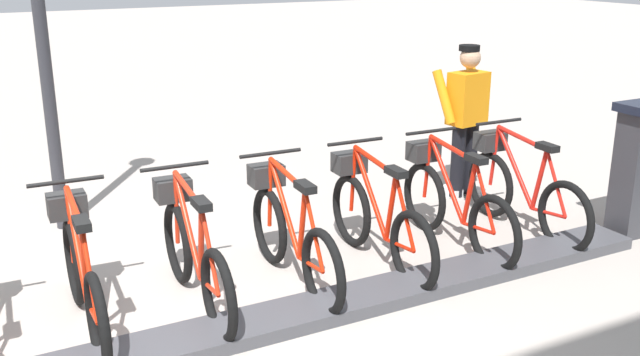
% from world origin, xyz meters
% --- Properties ---
extents(dock_rail_base, '(0.44, 8.97, 0.10)m').
position_xyz_m(dock_rail_base, '(0.00, 0.00, 0.05)').
color(dock_rail_base, '#47474C').
rests_on(dock_rail_base, ground).
extents(payment_kiosk, '(0.36, 0.52, 1.28)m').
position_xyz_m(payment_kiosk, '(0.05, -4.79, 0.67)').
color(payment_kiosk, '#38383D').
rests_on(payment_kiosk, ground).
extents(bike_docked_0, '(1.72, 0.54, 1.02)m').
position_xyz_m(bike_docked_0, '(0.62, -3.89, 0.43)').
color(bike_docked_0, black).
rests_on(bike_docked_0, ground).
extents(bike_docked_1, '(1.72, 0.54, 1.02)m').
position_xyz_m(bike_docked_1, '(0.62, -3.07, 0.43)').
color(bike_docked_1, black).
rests_on(bike_docked_1, ground).
extents(bike_docked_2, '(1.72, 0.54, 1.02)m').
position_xyz_m(bike_docked_2, '(0.62, -2.25, 0.43)').
color(bike_docked_2, black).
rests_on(bike_docked_2, ground).
extents(bike_docked_3, '(1.72, 0.54, 1.02)m').
position_xyz_m(bike_docked_3, '(0.62, -1.44, 0.43)').
color(bike_docked_3, black).
rests_on(bike_docked_3, ground).
extents(bike_docked_4, '(1.72, 0.54, 1.02)m').
position_xyz_m(bike_docked_4, '(0.62, -0.62, 0.43)').
color(bike_docked_4, black).
rests_on(bike_docked_4, ground).
extents(bike_docked_5, '(1.72, 0.54, 1.02)m').
position_xyz_m(bike_docked_5, '(0.62, 0.20, 0.43)').
color(bike_docked_5, black).
rests_on(bike_docked_5, ground).
extents(worker_near_rack, '(0.49, 0.67, 1.66)m').
position_xyz_m(worker_near_rack, '(1.71, -4.05, 0.91)').
color(worker_near_rack, white).
rests_on(worker_near_rack, ground).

